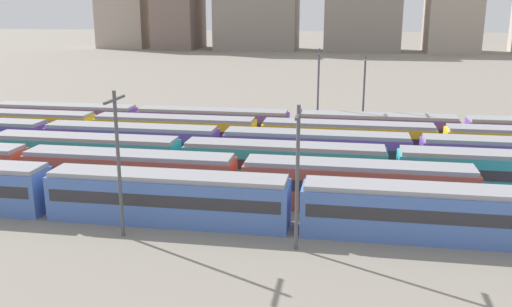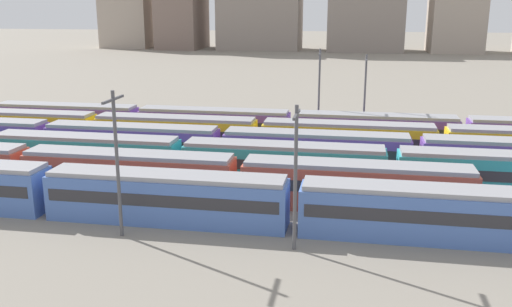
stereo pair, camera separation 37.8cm
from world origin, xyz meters
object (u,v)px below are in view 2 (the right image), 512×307
(train_track_4, at_px, (259,136))
(catenary_pole_3, at_px, (319,90))
(train_track_5, at_px, (463,133))
(train_track_2, at_px, (392,169))
(catenary_pole_1, at_px, (365,93))
(catenary_pole_2, at_px, (117,158))
(catenary_pole_0, at_px, (296,171))
(train_track_1, at_px, (129,173))
(train_track_3, at_px, (221,146))
(train_track_0, at_px, (432,213))

(train_track_4, bearing_deg, catenary_pole_3, 53.80)
(train_track_4, bearing_deg, train_track_5, 13.32)
(train_track_2, height_order, train_track_5, same)
(catenary_pole_1, distance_m, catenary_pole_2, 36.47)
(catenary_pole_0, relative_size, catenary_pole_2, 0.95)
(train_track_2, relative_size, train_track_5, 1.00)
(train_track_1, distance_m, train_track_2, 22.51)
(train_track_2, height_order, catenary_pole_1, catenary_pole_1)
(catenary_pole_1, relative_size, catenary_pole_3, 0.94)
(train_track_4, relative_size, train_track_5, 0.66)
(train_track_1, relative_size, catenary_pole_0, 5.77)
(train_track_3, height_order, train_track_4, same)
(catenary_pole_3, bearing_deg, train_track_1, -121.26)
(catenary_pole_0, xyz_separation_m, catenary_pole_3, (-0.67, 32.00, 0.55))
(train_track_0, xyz_separation_m, catenary_pole_2, (-21.19, -3.12, 3.77))
(train_track_1, xyz_separation_m, train_track_4, (8.48, 15.60, 0.00))
(train_track_3, bearing_deg, catenary_pole_2, -98.22)
(train_track_2, height_order, train_track_4, same)
(train_track_3, bearing_deg, train_track_5, 22.64)
(train_track_5, xyz_separation_m, catenary_pole_3, (-16.16, 2.72, 4.03))
(train_track_2, xyz_separation_m, catenary_pole_0, (-6.94, -13.68, 3.48))
(train_track_2, height_order, catenary_pole_0, catenary_pole_0)
(train_track_3, height_order, catenary_pole_2, catenary_pole_2)
(train_track_1, bearing_deg, train_track_2, 13.36)
(train_track_0, bearing_deg, catenary_pole_3, 108.70)
(catenary_pole_0, bearing_deg, catenary_pole_2, 179.27)
(train_track_2, distance_m, train_track_5, 17.79)
(catenary_pole_3, bearing_deg, train_track_3, -123.76)
(train_track_5, relative_size, catenary_pole_3, 10.47)
(train_track_4, relative_size, catenary_pole_3, 6.95)
(train_track_2, xyz_separation_m, train_track_3, (-16.39, 5.20, 0.00))
(train_track_4, bearing_deg, catenary_pole_1, 37.16)
(train_track_0, bearing_deg, train_track_1, 167.77)
(catenary_pole_2, bearing_deg, train_track_0, 8.39)
(train_track_3, xyz_separation_m, train_track_4, (2.97, 5.20, 0.00))
(catenary_pole_1, bearing_deg, train_track_2, -83.10)
(train_track_0, xyz_separation_m, train_track_4, (-15.51, 20.80, 0.00))
(train_track_2, bearing_deg, train_track_3, 162.39)
(train_track_2, distance_m, catenary_pole_0, 15.73)
(train_track_0, relative_size, train_track_5, 0.83)
(train_track_2, distance_m, catenary_pole_2, 23.70)
(train_track_2, distance_m, train_track_4, 16.97)
(train_track_0, distance_m, train_track_5, 26.79)
(train_track_2, relative_size, catenary_pole_3, 10.47)
(train_track_4, bearing_deg, catenary_pole_2, -103.35)
(train_track_1, height_order, train_track_5, same)
(train_track_2, distance_m, catenary_pole_1, 19.33)
(catenary_pole_1, relative_size, catenary_pole_2, 0.99)
(train_track_1, xyz_separation_m, train_track_2, (21.90, 5.20, 0.00))
(catenary_pole_0, bearing_deg, train_track_0, 19.93)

